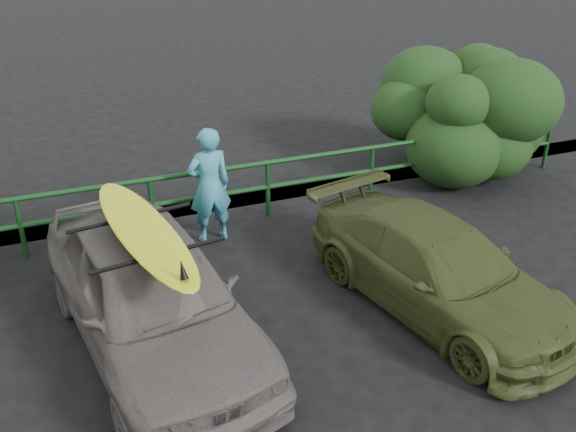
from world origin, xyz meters
name	(u,v)px	position (x,y,z in m)	size (l,w,h in m)	color
ground	(335,430)	(0.00, 0.00, 0.00)	(80.00, 80.00, 0.00)	black
guardrail	(212,197)	(0.00, 5.00, 0.52)	(14.00, 0.08, 1.04)	#124018
shrub_right	(453,116)	(5.00, 5.50, 1.19)	(3.20, 2.40, 2.38)	#1B3A15
sedan	(151,294)	(-1.51, 2.11, 0.78)	(1.84, 4.57, 1.56)	#5D5653
olive_vehicle	(438,268)	(2.22, 1.60, 0.60)	(1.69, 4.15, 1.20)	#3E451E
man	(209,186)	(-0.13, 4.53, 0.96)	(0.70, 0.46, 1.91)	teal
roof_rack	(144,235)	(-1.51, 2.11, 1.58)	(1.54, 1.08, 0.05)	black
surfboard	(144,230)	(-1.51, 2.11, 1.65)	(0.62, 3.01, 0.09)	#CCD716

